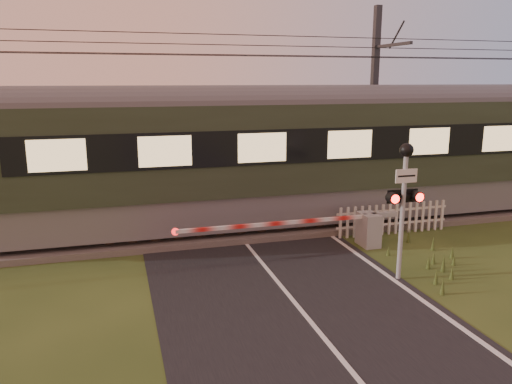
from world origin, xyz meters
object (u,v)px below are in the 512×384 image
object	(u,v)px
picket_fence	(393,219)
catenary_mast	(374,103)
boom_gate	(358,228)
crossing_signal	(404,187)

from	to	relation	value
picket_fence	catenary_mast	size ratio (longest dim) A/B	0.51
picket_fence	catenary_mast	bearing A→B (deg)	70.87
boom_gate	picket_fence	xyz separation A→B (m)	(1.63, 0.80, -0.05)
boom_gate	picket_fence	distance (m)	1.82
crossing_signal	picket_fence	xyz separation A→B (m)	(1.80, 3.30, -1.80)
crossing_signal	picket_fence	distance (m)	4.17
boom_gate	catenary_mast	distance (m)	6.69
crossing_signal	boom_gate	bearing A→B (deg)	86.23
crossing_signal	catenary_mast	xyz separation A→B (m)	(3.23, 7.43, 1.58)
boom_gate	catenary_mast	bearing A→B (deg)	58.12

